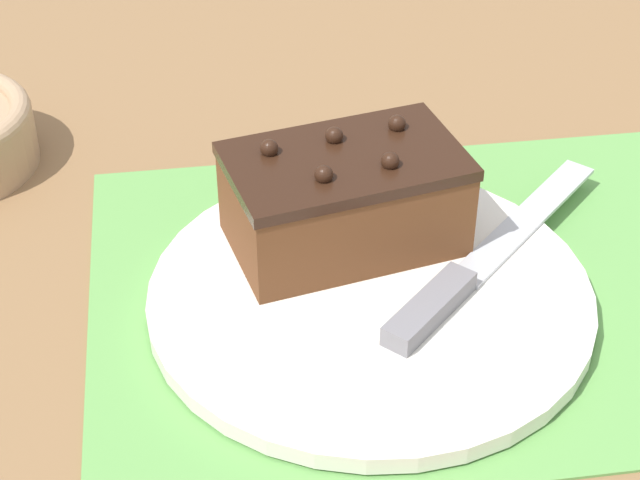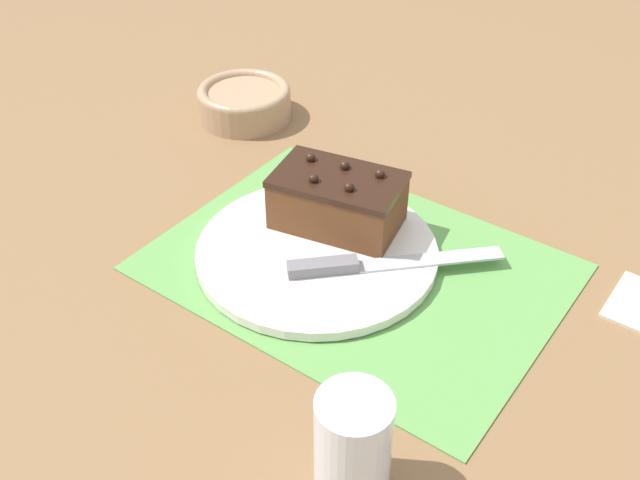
# 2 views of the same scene
# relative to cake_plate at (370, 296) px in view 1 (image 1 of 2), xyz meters

# --- Properties ---
(ground_plane) EXTENTS (3.00, 3.00, 0.00)m
(ground_plane) POSITION_rel_cake_plate_xyz_m (0.05, 0.01, -0.01)
(ground_plane) COLOR olive
(placemat_woven) EXTENTS (0.46, 0.34, 0.00)m
(placemat_woven) POSITION_rel_cake_plate_xyz_m (0.05, 0.01, -0.01)
(placemat_woven) COLOR #609E4C
(placemat_woven) RESTS_ON ground_plane
(cake_plate) EXTENTS (0.29, 0.29, 0.01)m
(cake_plate) POSITION_rel_cake_plate_xyz_m (0.00, 0.00, 0.00)
(cake_plate) COLOR white
(cake_plate) RESTS_ON placemat_woven
(chocolate_cake) EXTENTS (0.17, 0.12, 0.08)m
(chocolate_cake) POSITION_rel_cake_plate_xyz_m (-0.01, 0.05, 0.04)
(chocolate_cake) COLOR brown
(chocolate_cake) RESTS_ON cake_plate
(serving_knife) EXTENTS (0.19, 0.19, 0.01)m
(serving_knife) POSITION_rel_cake_plate_xyz_m (0.06, -0.00, 0.01)
(serving_knife) COLOR slate
(serving_knife) RESTS_ON cake_plate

